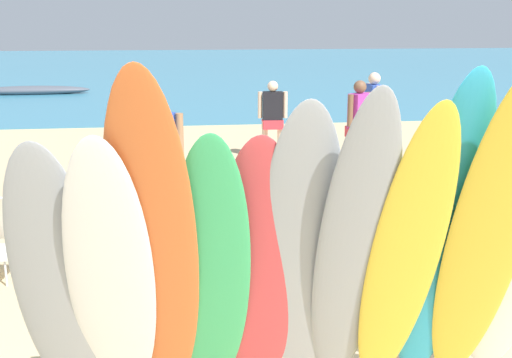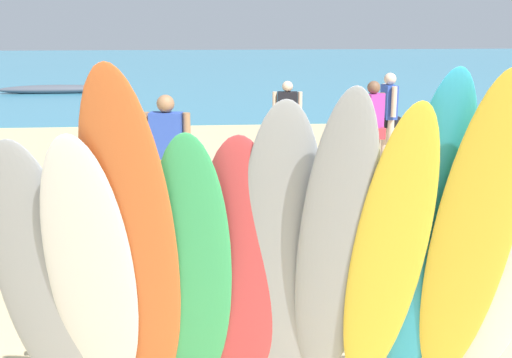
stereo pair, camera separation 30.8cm
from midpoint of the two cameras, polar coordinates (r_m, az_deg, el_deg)
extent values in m
plane|color=tan|center=(18.73, -5.31, 5.76)|extent=(60.00, 60.00, 0.00)
cube|color=teal|center=(36.52, -6.47, 9.77)|extent=(60.00, 40.00, 0.02)
cylinder|color=brown|center=(5.21, -18.26, -13.83)|extent=(0.07, 0.07, 0.61)
cylinder|color=brown|center=(5.64, 18.77, -11.64)|extent=(0.07, 0.07, 0.61)
cylinder|color=brown|center=(5.03, 1.12, -10.29)|extent=(3.51, 0.06, 0.06)
ellipsoid|color=#999EA3|center=(4.33, -18.88, -9.14)|extent=(0.64, 0.87, 2.05)
ellipsoid|color=white|center=(4.21, -14.67, -9.18)|extent=(0.56, 0.95, 2.10)
ellipsoid|color=orange|center=(4.09, -11.11, -6.82)|extent=(0.64, 1.14, 2.48)
ellipsoid|color=#38B266|center=(4.25, -6.11, -8.71)|extent=(0.54, 0.87, 2.07)
ellipsoid|color=#D13D42|center=(4.34, -1.85, -8.48)|extent=(0.63, 0.77, 2.03)
ellipsoid|color=#999EA3|center=(4.28, 1.78, -7.25)|extent=(0.62, 0.87, 2.25)
ellipsoid|color=#999EA3|center=(4.24, 6.45, -6.86)|extent=(0.51, 1.03, 2.34)
ellipsoid|color=yellow|center=(4.33, 10.93, -7.20)|extent=(0.52, 0.97, 2.26)
ellipsoid|color=#289EC6|center=(4.44, 14.11, -5.62)|extent=(0.54, 0.95, 2.43)
ellipsoid|color=yellow|center=(4.45, 17.65, -5.76)|extent=(0.63, 1.09, 2.44)
cylinder|color=beige|center=(12.61, 0.08, 3.48)|extent=(0.11, 0.11, 0.73)
cylinder|color=beige|center=(12.63, 1.45, 3.49)|extent=(0.11, 0.11, 0.73)
cube|color=#DB333D|center=(12.56, 0.77, 4.86)|extent=(0.39, 0.24, 0.18)
cube|color=black|center=(12.51, 0.78, 6.42)|extent=(0.39, 0.23, 0.57)
sphere|color=beige|center=(12.47, 0.78, 8.19)|extent=(0.21, 0.21, 0.21)
cylinder|color=beige|center=(12.50, -0.34, 6.56)|extent=(0.09, 0.09, 0.51)
cylinder|color=beige|center=(12.53, 1.89, 6.56)|extent=(0.09, 0.09, 0.51)
cylinder|color=#9E704C|center=(8.74, -8.27, -1.13)|extent=(0.13, 0.13, 0.83)
cylinder|color=#9E704C|center=(8.81, -10.45, -1.09)|extent=(0.13, 0.13, 0.83)
cube|color=orange|center=(8.69, -9.45, 1.10)|extent=(0.44, 0.27, 0.20)
cube|color=#2D4CB2|center=(8.61, -9.56, 3.62)|extent=(0.46, 0.29, 0.65)
sphere|color=#9E704C|center=(8.54, -9.68, 6.52)|extent=(0.23, 0.23, 0.23)
cylinder|color=#9E704C|center=(8.55, -7.78, 3.86)|extent=(0.10, 0.10, 0.57)
cylinder|color=#9E704C|center=(8.67, -11.33, 3.85)|extent=(0.10, 0.10, 0.57)
cylinder|color=beige|center=(12.87, 9.26, 3.69)|extent=(0.12, 0.12, 0.81)
cylinder|color=beige|center=(12.56, 9.77, 3.41)|extent=(0.12, 0.12, 0.81)
cube|color=black|center=(12.65, 9.57, 5.07)|extent=(0.44, 0.27, 0.19)
cube|color=#2D4CB2|center=(12.60, 9.64, 6.79)|extent=(0.24, 0.43, 0.64)
sphere|color=beige|center=(12.56, 9.72, 8.74)|extent=(0.23, 0.23, 0.23)
cylinder|color=beige|center=(12.85, 9.24, 7.10)|extent=(0.10, 0.10, 0.56)
cylinder|color=beige|center=(12.35, 10.07, 6.79)|extent=(0.10, 0.10, 0.56)
cylinder|color=brown|center=(11.69, 8.67, 2.62)|extent=(0.12, 0.12, 0.79)
cylinder|color=brown|center=(11.43, 7.73, 2.39)|extent=(0.12, 0.12, 0.79)
cube|color=#DB333D|center=(11.50, 8.26, 4.12)|extent=(0.42, 0.26, 0.19)
cube|color=#B23399|center=(11.44, 8.33, 5.96)|extent=(0.45, 0.42, 0.62)
sphere|color=brown|center=(11.39, 8.40, 8.05)|extent=(0.22, 0.22, 0.22)
cylinder|color=brown|center=(11.65, 9.08, 6.24)|extent=(0.10, 0.10, 0.55)
cylinder|color=brown|center=(11.22, 7.56, 6.01)|extent=(0.10, 0.10, 0.55)
cylinder|color=#B7B7BC|center=(7.20, -22.38, -7.71)|extent=(0.02, 0.02, 0.28)
cylinder|color=#B7B7BC|center=(7.52, -21.30, -6.67)|extent=(0.02, 0.02, 0.28)
cube|color=silver|center=(7.59, -22.71, -3.22)|extent=(0.52, 0.28, 0.53)
ellipsoid|color=#4C515B|center=(24.74, -19.59, 7.37)|extent=(4.14, 0.82, 0.33)
camera|label=1|loc=(0.15, -91.32, -0.33)|focal=45.32mm
camera|label=2|loc=(0.15, 88.68, 0.33)|focal=45.32mm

